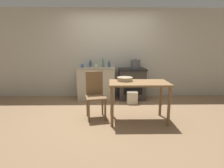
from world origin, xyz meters
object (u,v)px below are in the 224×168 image
Objects in this scene: flour_sack at (132,98)px; bottle_left at (90,64)px; chair at (95,94)px; bottle_far_left at (109,64)px; cup_center at (82,66)px; stove at (132,84)px; mixing_bowl_large at (125,79)px; bottle_mid_left at (103,63)px; stock_pot at (135,64)px; cup_center_left at (96,66)px; work_table at (139,88)px.

bottle_left is at bearing 151.46° from flour_sack.
chair is 1.51m from bottle_far_left.
cup_center reaches higher than flour_sack.
chair is 1.43m from cup_center.
chair is 1.31m from flour_sack.
cup_center reaches higher than stove.
mixing_bowl_large is at bearing -78.26° from bottle_far_left.
bottle_far_left reaches higher than mixing_bowl_large.
bottle_far_left is (-0.65, 0.05, 0.55)m from stove.
chair reaches higher than mixing_bowl_large.
stove is at bearing -6.58° from bottle_mid_left.
cup_center_left is at bearing -172.67° from stock_pot.
stove is at bearing 76.96° from mixing_bowl_large.
stock_pot is 1.47m from mixing_bowl_large.
flour_sack is 1.01× the size of mixing_bowl_large.
stock_pot is (0.12, 0.41, 0.84)m from flour_sack.
chair is (-0.87, 0.22, -0.16)m from work_table.
stove is 0.53m from flour_sack.
cup_center is (-1.31, 1.51, 0.29)m from work_table.
work_table is at bearing -92.64° from stove.
chair is 1.53m from bottle_mid_left.
chair is 3.55× the size of bottle_mid_left.
chair reaches higher than flour_sack.
stock_pot is (0.15, 1.52, 0.33)m from work_table.
flour_sack is at bearing 73.60° from mixing_bowl_large.
chair is at bearing -80.76° from bottle_left.
bottle_left is (-0.54, 0.12, 0.00)m from bottle_far_left.
bottle_mid_left is at bearing 166.16° from bottle_far_left.
chair is at bearing 165.57° from work_table.
bottle_far_left is 0.75m from cup_center.
cup_center is at bearing -130.81° from bottle_left.
cup_center reaches higher than mixing_bowl_large.
work_table is 0.91m from chair.
stock_pot reaches higher than cup_center.
bottle_far_left reaches higher than cup_center_left.
chair is 9.82× the size of cup_center.
stock_pot is 2.90× the size of cup_center_left.
stock_pot reaches higher than work_table.
bottle_far_left is (-0.57, 1.62, 0.32)m from work_table.
bottle_left is at bearing 167.80° from bottle_far_left.
bottle_mid_left reaches higher than chair.
cup_center_left is (-1.00, -0.19, 0.52)m from stove.
chair is at bearing -86.89° from cup_center_left.
flour_sack is 3.25× the size of cup_center.
stove is 2.75× the size of flour_sack.
bottle_left is at bearing 117.34° from cup_center_left.
bottle_mid_left is 2.76× the size of cup_center.
stock_pot reaches higher than flour_sack.
stove is at bearing 87.36° from work_table.
flour_sack is 3.34× the size of cup_center_left.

